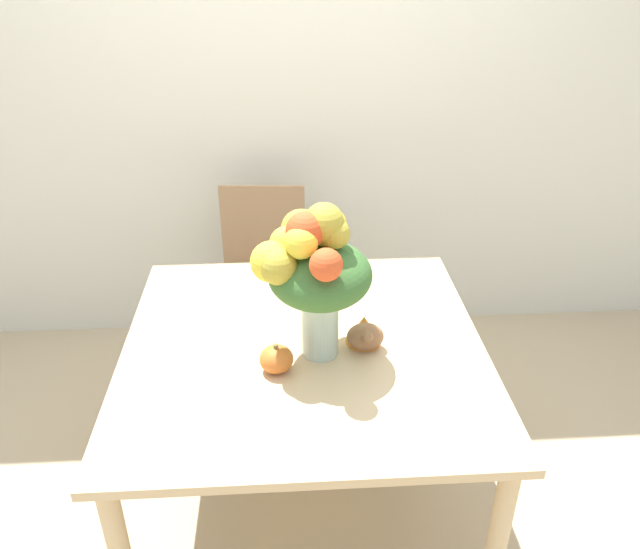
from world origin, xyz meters
TOP-DOWN VIEW (x-y plane):
  - ground_plane at (0.00, 0.00)m, footprint 12.00×12.00m
  - wall_back at (0.00, 1.33)m, footprint 8.00×0.06m
  - dining_table at (0.00, 0.00)m, footprint 1.17×1.17m
  - flower_vase at (0.03, -0.04)m, footprint 0.36×0.39m
  - pumpkin at (-0.09, -0.13)m, footprint 0.10×0.10m
  - turkey_figurine at (0.20, -0.02)m, footprint 0.12×0.16m
  - dining_chair_near_window at (-0.16, 0.92)m, footprint 0.45×0.45m

SIDE VIEW (x-z plane):
  - ground_plane at x=0.00m, z-range 0.00..0.00m
  - dining_chair_near_window at x=-0.16m, z-range 0.02..0.94m
  - dining_table at x=0.00m, z-range 0.29..1.06m
  - pumpkin at x=-0.09m, z-range 0.76..0.86m
  - turkey_figurine at x=0.20m, z-range 0.77..0.86m
  - flower_vase at x=0.03m, z-range 0.82..1.33m
  - wall_back at x=0.00m, z-range 0.00..2.70m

